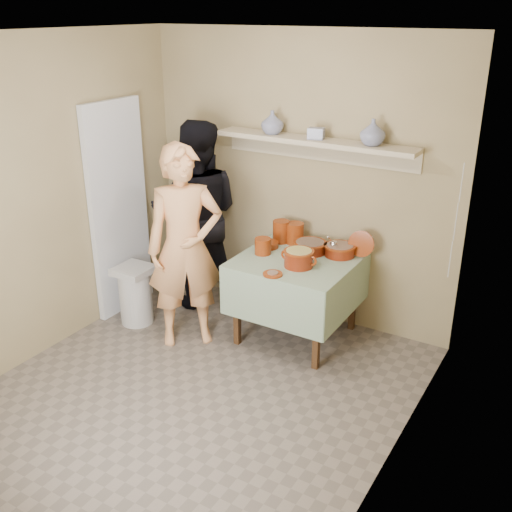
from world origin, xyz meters
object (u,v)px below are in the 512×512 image
Objects in this scene: person_cook at (185,248)px; serving_table at (297,271)px; person_helper at (197,215)px; cazuela_rice at (299,257)px; trash_bin at (136,294)px.

person_cook is 0.99m from serving_table.
person_helper is 1.27m from cazuela_rice.
person_helper is 1.19m from serving_table.
person_helper is 3.24× the size of trash_bin.
person_helper is at bearing 75.61° from person_cook.
person_cook reaches higher than cazuela_rice.
serving_table is (1.15, -0.12, -0.27)m from person_helper.
person_cook is 1.81× the size of serving_table.
serving_table is 2.95× the size of cazuela_rice.
person_cook is at bearing -0.33° from trash_bin.
person_helper is at bearing 68.97° from trash_bin.
serving_table is 0.27m from cazuela_rice.
person_helper is at bearing 173.87° from serving_table.
trash_bin is at bearing -165.71° from cazuela_rice.
person_cook is 0.97× the size of person_helper.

